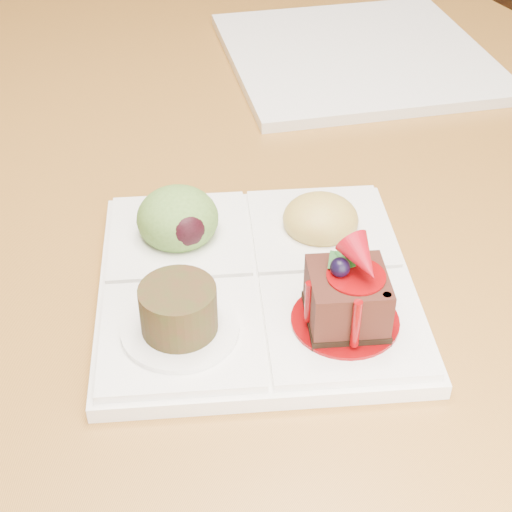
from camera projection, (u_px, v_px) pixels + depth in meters
name	position (u px, v px, depth m)	size (l,w,h in m)	color
dining_table	(211.00, 209.00, 0.79)	(1.00, 1.80, 0.75)	#A4722A
sampler_plate	(254.00, 271.00, 0.58)	(0.29, 0.29, 0.09)	white
second_plate	(357.00, 56.00, 0.90)	(0.29, 0.29, 0.01)	white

